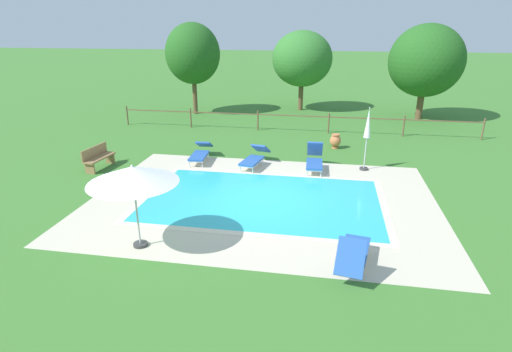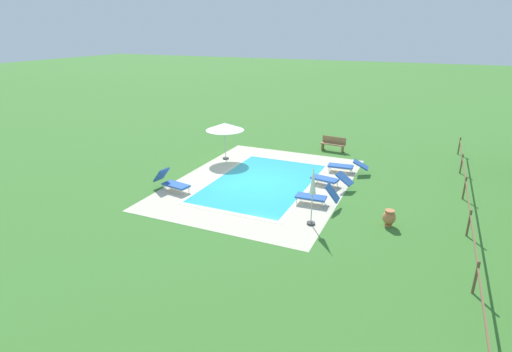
{
  "view_description": "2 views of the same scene",
  "coord_description": "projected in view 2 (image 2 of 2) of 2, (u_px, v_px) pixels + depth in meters",
  "views": [
    {
      "loc": [
        1.85,
        -11.82,
        5.25
      ],
      "look_at": [
        -0.31,
        0.5,
        0.6
      ],
      "focal_mm": 28.58,
      "sensor_mm": 36.0,
      "label": 1
    },
    {
      "loc": [
        16.99,
        7.18,
        7.16
      ],
      "look_at": [
        1.29,
        0.23,
        0.8
      ],
      "focal_mm": 28.09,
      "sensor_mm": 36.0,
      "label": 2
    }
  ],
  "objects": [
    {
      "name": "sun_lounger_north_end",
      "position": [
        317.0,
        196.0,
        17.14
      ],
      "size": [
        0.66,
        1.87,
        1.0
      ],
      "color": "#2856A8",
      "rests_on": "ground"
    },
    {
      "name": "wooden_bench_lawn_side",
      "position": [
        333.0,
        143.0,
        24.68
      ],
      "size": [
        0.59,
        1.54,
        0.87
      ],
      "color": "#937047",
      "rests_on": "ground"
    },
    {
      "name": "pool_deck_paving",
      "position": [
        262.0,
        182.0,
        19.77
      ],
      "size": [
        10.89,
        8.05,
        0.01
      ],
      "primitive_type": "cube",
      "color": "beige",
      "rests_on": "ground"
    },
    {
      "name": "patio_umbrella_closed_row_west",
      "position": [
        313.0,
        186.0,
        14.98
      ],
      "size": [
        0.32,
        0.32,
        2.42
      ],
      "color": "#383838",
      "rests_on": "ground"
    },
    {
      "name": "sun_lounger_north_near_steps",
      "position": [
        330.0,
        179.0,
        19.16
      ],
      "size": [
        0.98,
        2.11,
        0.78
      ],
      "color": "#2856A8",
      "rests_on": "ground"
    },
    {
      "name": "terracotta_urn_near_fence",
      "position": [
        389.0,
        217.0,
        15.29
      ],
      "size": [
        0.49,
        0.49,
        0.66
      ],
      "color": "#C67547",
      "rests_on": "ground"
    },
    {
      "name": "sun_lounger_north_far",
      "position": [
        346.0,
        166.0,
        21.02
      ],
      "size": [
        0.75,
        2.11,
        0.72
      ],
      "color": "#2856A8",
      "rests_on": "ground"
    },
    {
      "name": "ground_plane",
      "position": [
        262.0,
        182.0,
        19.78
      ],
      "size": [
        160.0,
        160.0,
        0.0
      ],
      "primitive_type": "plane",
      "color": "#3D752D"
    },
    {
      "name": "swimming_pool_water",
      "position": [
        262.0,
        182.0,
        19.77
      ],
      "size": [
        7.32,
        4.48,
        0.01
      ],
      "primitive_type": "cube",
      "color": "#2DB7C6",
      "rests_on": "ground"
    },
    {
      "name": "perimeter_fence",
      "position": [
        467.0,
        200.0,
        16.0
      ],
      "size": [
        18.5,
        0.08,
        1.05
      ],
      "color": "brown",
      "rests_on": "ground"
    },
    {
      "name": "sun_lounger_north_mid",
      "position": [
        172.0,
        182.0,
        18.69
      ],
      "size": [
        0.92,
        1.95,
        0.98
      ],
      "color": "#2856A8",
      "rests_on": "ground"
    },
    {
      "name": "patio_umbrella_open_foreground",
      "position": [
        225.0,
        127.0,
        22.63
      ],
      "size": [
        2.18,
        2.18,
        2.17
      ],
      "color": "#383838",
      "rests_on": "ground"
    },
    {
      "name": "pool_coping_rim",
      "position": [
        262.0,
        182.0,
        19.77
      ],
      "size": [
        7.8,
        4.96,
        0.01
      ],
      "color": "beige",
      "rests_on": "ground"
    }
  ]
}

